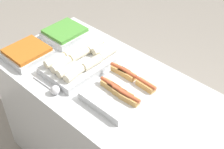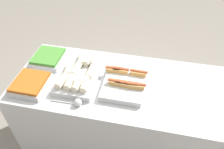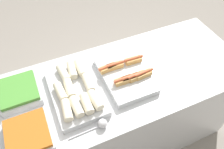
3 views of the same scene
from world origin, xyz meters
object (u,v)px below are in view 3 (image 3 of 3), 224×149
Objects in this scene: tray_wraps at (76,91)px; tray_hotdogs at (125,74)px; tray_side_front at (28,135)px; serving_spoon_near at (101,124)px; tray_side_back at (19,92)px.

tray_hotdogs is at bearing 0.46° from tray_wraps.
tray_side_front is (-0.71, -0.19, 0.00)m from tray_hotdogs.
serving_spoon_near is (0.41, -0.10, -0.01)m from tray_side_front.
tray_side_front is 1.00× the size of tray_side_back.
tray_side_back reaches higher than serving_spoon_near.
tray_side_front reaches higher than serving_spoon_near.
tray_side_back is (0.00, 0.34, 0.00)m from tray_side_front.
tray_hotdogs is 0.42m from serving_spoon_near.
tray_wraps is 0.37m from tray_side_back.
tray_side_back is (-0.71, 0.15, 0.00)m from tray_hotdogs.
tray_hotdogs reaches higher than tray_side_front.
tray_side_back is 0.60m from serving_spoon_near.
serving_spoon_near is (0.07, -0.29, -0.02)m from tray_wraps.
tray_wraps reaches higher than tray_side_front.
tray_hotdogs is 0.37m from tray_wraps.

